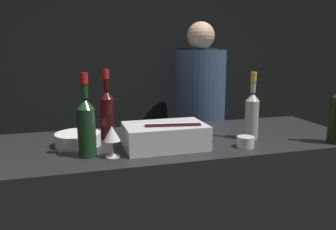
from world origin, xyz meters
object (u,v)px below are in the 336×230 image
Objects in this scene: red_wine_bottle_burgundy at (86,124)px; rose_wine_bottle at (252,113)px; candle_votive at (246,142)px; red_wine_bottle_tall at (107,111)px; ice_bin_with_bottles at (165,135)px; person_blond_tee at (196,104)px; wine_glass at (112,135)px; bowl_white at (78,139)px; person_in_hoodie at (199,122)px.

red_wine_bottle_burgundy reaches higher than rose_wine_bottle.
candle_votive is 0.69m from red_wine_bottle_tall.
ice_bin_with_bottles is 0.21× the size of person_blond_tee.
ice_bin_with_bottles is 2.74× the size of wine_glass.
red_wine_bottle_tall is (0.01, 0.30, 0.04)m from wine_glass.
person_blond_tee is at bearing 59.57° from wine_glass.
bowl_white is 1.56× the size of wine_glass.
red_wine_bottle_tall is 0.20× the size of person_blond_tee.
wine_glass is at bearing 173.41° from person_in_hoodie.
person_in_hoodie is 0.86m from person_blond_tee.
wine_glass is at bearing -164.03° from ice_bin_with_bottles.
ice_bin_with_bottles is at bearing 1.97° from person_blond_tee.
rose_wine_bottle is 0.73m from red_wine_bottle_tall.
bowl_white is 0.21m from red_wine_bottle_burgundy.
rose_wine_bottle is at bearing -15.98° from red_wine_bottle_tall.
wine_glass is at bearing -3.31° from person_blond_tee.
person_blond_tee reaches higher than red_wine_bottle_tall.
ice_bin_with_bottles is 0.36m from red_wine_bottle_burgundy.
rose_wine_bottle reaches higher than wine_glass.
wine_glass is at bearing -57.90° from bowl_white.
person_in_hoodie is (0.55, 0.97, -0.18)m from ice_bin_with_bottles.
candle_votive is 1.10m from person_in_hoodie.
person_in_hoodie is (0.79, 0.74, -0.26)m from red_wine_bottle_tall.
red_wine_bottle_burgundy is at bearing 168.97° from person_in_hoodie.
red_wine_bottle_burgundy reaches higher than red_wine_bottle_tall.
red_wine_bottle_tall is at bearing 87.65° from wine_glass.
rose_wine_bottle is at bearing 3.77° from ice_bin_with_bottles.
bowl_white is (-0.39, 0.15, -0.03)m from ice_bin_with_bottles.
red_wine_bottle_tall reaches higher than ice_bin_with_bottles.
rose_wine_bottle is 0.98m from person_in_hoodie.
wine_glass reaches higher than bowl_white.
bowl_white is 0.86m from rose_wine_bottle.
bowl_white is 0.12× the size of person_in_hoodie.
rose_wine_bottle is 0.19× the size of person_in_hoodie.
red_wine_bottle_tall is at bearing -7.66° from person_blond_tee.
ice_bin_with_bottles is 1.97m from person_blond_tee.
rose_wine_bottle is 0.96× the size of red_wine_bottle_tall.
wine_glass is 0.12m from red_wine_bottle_burgundy.
ice_bin_with_bottles is at bearing 5.15° from red_wine_bottle_burgundy.
person_blond_tee is at bearing 55.22° from red_wine_bottle_tall.
bowl_white is 0.78m from candle_votive.
person_in_hoodie is (0.19, 1.07, -0.15)m from candle_votive.
rose_wine_bottle is (0.85, -0.11, 0.10)m from bowl_white.
rose_wine_bottle is (0.10, 0.13, 0.11)m from candle_votive.
person_in_hoodie is at bearing 41.31° from bowl_white.
candle_votive is (0.61, -0.03, -0.07)m from wine_glass.
person_in_hoodie is (0.09, 0.94, -0.26)m from rose_wine_bottle.
person_in_hoodie reaches higher than red_wine_bottle_tall.
ice_bin_with_bottles is at bearing -20.52° from bowl_white.
candle_votive is 0.24× the size of rose_wine_bottle.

